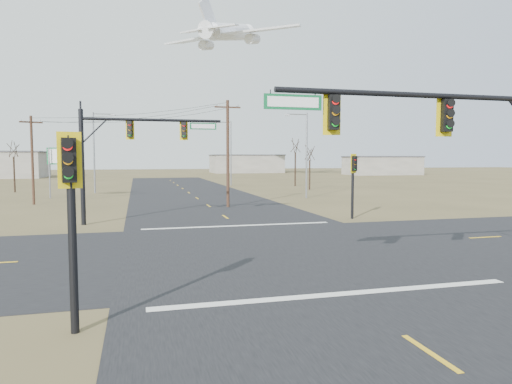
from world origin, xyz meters
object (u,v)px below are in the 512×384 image
pedestal_signal_sw (70,191)px  streetlight_a (305,150)px  mast_arm_far (129,142)px  utility_pole_near (228,152)px  bare_tree_c (310,153)px  pedestal_signal_ne (354,172)px  streetlight_b (230,149)px  bare_tree_b (13,149)px  mast_arm_near (452,136)px  bare_tree_d (295,145)px  utility_pole_far (32,158)px  highway_sign (60,162)px  streetlight_c (96,148)px

pedestal_signal_sw → streetlight_a: streetlight_a is taller
mast_arm_far → pedestal_signal_sw: 19.56m
utility_pole_near → bare_tree_c: utility_pole_near is taller
pedestal_signal_ne → streetlight_b: size_ratio=0.46×
utility_pole_near → bare_tree_b: size_ratio=1.35×
mast_arm_near → utility_pole_near: utility_pole_near is taller
mast_arm_near → bare_tree_d: 54.99m
mast_arm_far → streetlight_b: streetlight_b is taller
pedestal_signal_ne → pedestal_signal_sw: bearing=-155.0°
mast_arm_far → pedestal_signal_ne: (15.25, -1.80, -1.99)m
pedestal_signal_ne → utility_pole_near: 12.18m
streetlight_a → bare_tree_d: streetlight_a is taller
mast_arm_near → bare_tree_c: (12.56, 44.81, -0.00)m
utility_pole_far → bare_tree_b: 18.01m
highway_sign → bare_tree_b: bare_tree_b is taller
mast_arm_far → bare_tree_c: mast_arm_far is taller
streetlight_a → bare_tree_b: (-32.28, 17.08, 0.37)m
mast_arm_far → bare_tree_b: 34.98m
streetlight_a → bare_tree_c: (5.22, 11.91, -0.07)m
mast_arm_far → bare_tree_d: size_ratio=1.18×
streetlight_a → highway_sign: bearing=-172.2°
utility_pole_far → highway_sign: 6.79m
pedestal_signal_ne → utility_pole_near: (-7.08, 9.80, 1.48)m
streetlight_b → bare_tree_c: size_ratio=1.56×
streetlight_b → bare_tree_d: 10.27m
highway_sign → bare_tree_d: bearing=42.7°
streetlight_c → bare_tree_b: bearing=171.6°
mast_arm_far → bare_tree_b: bearing=131.1°
utility_pole_near → streetlight_b: bearing=78.4°
pedestal_signal_ne → bare_tree_b: bearing=109.1°
streetlight_c → pedestal_signal_ne: bearing=-43.3°
pedestal_signal_ne → mast_arm_near: bearing=-128.3°
utility_pole_far → highway_sign: utility_pole_far is taller
pedestal_signal_ne → utility_pole_far: size_ratio=0.57×
mast_arm_near → pedestal_signal_sw: 11.78m
streetlight_c → pedestal_signal_sw: bearing=-72.8°
streetlight_a → bare_tree_b: 36.52m
mast_arm_near → pedestal_signal_ne: (4.71, 16.32, -1.70)m
streetlight_b → bare_tree_d: (9.50, -3.86, 0.63)m
utility_pole_far → bare_tree_d: (32.85, 20.38, 1.97)m
pedestal_signal_sw → utility_pole_near: utility_pole_near is taller
streetlight_c → bare_tree_c: size_ratio=1.54×
bare_tree_d → bare_tree_c: bearing=-96.4°
mast_arm_near → streetlight_a: bearing=84.2°
mast_arm_near → highway_sign: mast_arm_near is taller
utility_pole_far → bare_tree_d: bearing=31.8°
utility_pole_near → highway_sign: bearing=139.3°
streetlight_a → streetlight_c: (-22.19, 13.08, 0.43)m
streetlight_b → bare_tree_c: (8.54, -12.34, -0.60)m
utility_pole_near → streetlight_c: (-12.48, 19.87, 0.71)m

